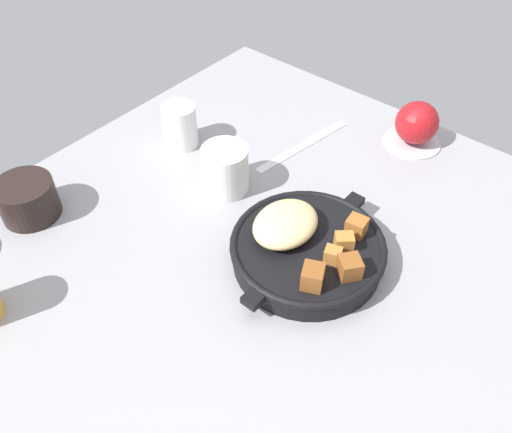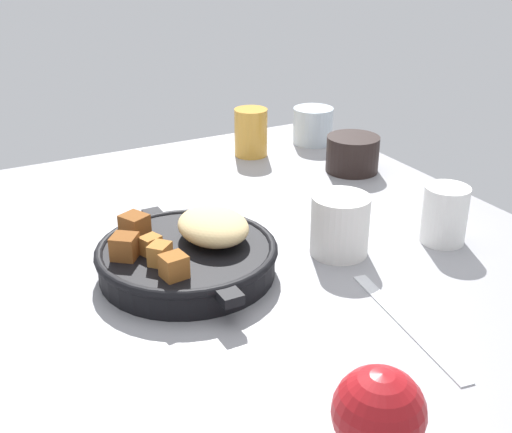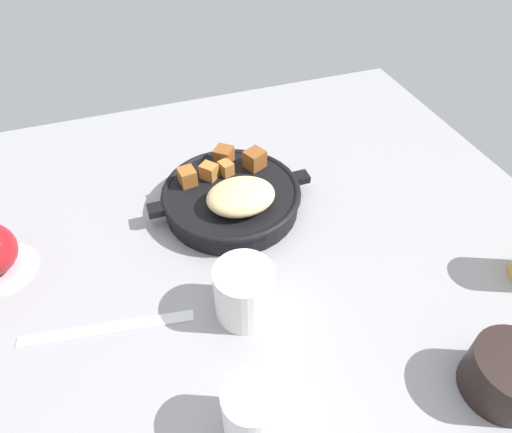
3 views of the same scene
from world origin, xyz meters
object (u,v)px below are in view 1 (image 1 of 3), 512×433
cast_iron_skillet (306,247)px  ceramic_mug_white (225,169)px  red_apple (417,123)px  butter_knife (303,145)px  white_creamer_pitcher (180,126)px  coffee_mug_dark (27,199)px

cast_iron_skillet → ceramic_mug_white: 19.90cm
ceramic_mug_white → red_apple: bearing=-29.7°
cast_iron_skillet → butter_knife: bearing=37.0°
cast_iron_skillet → white_creamer_pitcher: 34.71cm
butter_knife → cast_iron_skillet: bearing=-134.5°
white_creamer_pitcher → coffee_mug_dark: white_creamer_pitcher is taller
coffee_mug_dark → white_creamer_pitcher: bearing=-10.3°
coffee_mug_dark → ceramic_mug_white: 31.12cm
white_creamer_pitcher → coffee_mug_dark: bearing=169.7°
butter_knife → ceramic_mug_white: ceramic_mug_white is taller
cast_iron_skillet → white_creamer_pitcher: size_ratio=3.36×
cast_iron_skillet → white_creamer_pitcher: bearing=76.5°
cast_iron_skillet → red_apple: 35.42cm
white_creamer_pitcher → coffee_mug_dark: (-28.11, 5.12, -0.89)cm
red_apple → butter_knife: red_apple is taller
red_apple → ceramic_mug_white: size_ratio=0.96×
white_creamer_pitcher → coffee_mug_dark: size_ratio=0.88×
white_creamer_pitcher → red_apple: bearing=-49.7°
white_creamer_pitcher → ceramic_mug_white: bearing=-105.0°
red_apple → ceramic_mug_white: (-31.10, 17.77, -0.43)cm
red_apple → coffee_mug_dark: red_apple is taller
ceramic_mug_white → butter_knife: bearing=-9.9°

